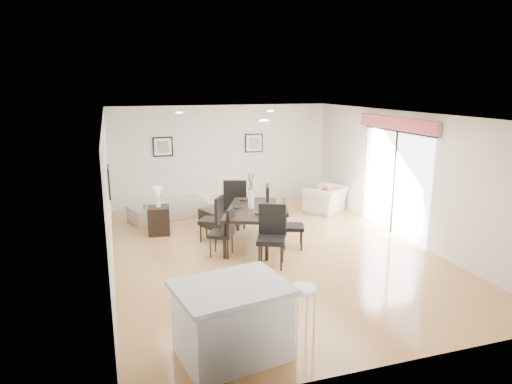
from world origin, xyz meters
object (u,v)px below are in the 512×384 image
object	(u,v)px
dining_chair_enear	(289,222)
bar_stool	(302,295)
dining_table	(251,212)
dining_chair_wnear	(225,229)
armchair	(326,199)
dining_chair_efar	(273,207)
coffee_table	(224,216)
dining_chair_head	(272,232)
sofa	(168,207)
side_table	(159,220)
dining_chair_wfar	(215,216)
kitchen_island	(232,320)
dining_chair_foot	(235,201)

from	to	relation	value
dining_chair_enear	bar_stool	xyz separation A→B (m)	(-1.15, -3.32, 0.12)
dining_table	dining_chair_wnear	world-z (taller)	dining_chair_wnear
armchair	dining_chair_efar	xyz separation A→B (m)	(-1.94, -1.31, 0.28)
dining_chair_enear	coffee_table	world-z (taller)	dining_chair_enear
dining_chair_wnear	bar_stool	distance (m)	3.26
dining_table	dining_chair_enear	world-z (taller)	dining_chair_enear
armchair	dining_chair_efar	world-z (taller)	dining_chair_efar
dining_chair_head	sofa	bearing A→B (deg)	136.29
bar_stool	side_table	bearing A→B (deg)	104.10
dining_chair_wfar	coffee_table	world-z (taller)	dining_chair_wfar
sofa	coffee_table	distance (m)	1.51
dining_chair_wfar	sofa	bearing A→B (deg)	-127.79
dining_chair_enear	dining_chair_wfar	bearing A→B (deg)	78.30
dining_table	coffee_table	xyz separation A→B (m)	(-0.21, 1.50, -0.49)
bar_stool	kitchen_island	bearing A→B (deg)	180.00
side_table	kitchen_island	xyz separation A→B (m)	(0.34, -5.01, 0.16)
dining_table	armchair	bearing A→B (deg)	58.78
dining_chair_efar	kitchen_island	world-z (taller)	dining_chair_efar
kitchen_island	bar_stool	xyz separation A→B (m)	(0.92, 0.00, 0.19)
bar_stool	dining_chair_wfar	bearing A→B (deg)	92.55
dining_table	dining_chair_enear	xyz separation A→B (m)	(0.66, -0.43, -0.15)
sofa	dining_chair_efar	distance (m)	2.84
dining_chair_wfar	coffee_table	size ratio (longest dim) A/B	0.94
armchair	coffee_table	distance (m)	2.83
dining_chair_efar	dining_table	bearing A→B (deg)	145.33
sofa	dining_chair_efar	bearing A→B (deg)	117.90
dining_chair_wfar	kitchen_island	size ratio (longest dim) A/B	0.65
dining_chair_wfar	dining_table	bearing A→B (deg)	90.37
dining_chair_enear	dining_chair_head	size ratio (longest dim) A/B	0.87
armchair	dining_chair_enear	size ratio (longest dim) A/B	1.04
sofa	dining_chair_wfar	distance (m)	2.16
dining_chair_efar	side_table	size ratio (longest dim) A/B	1.76
dining_chair_enear	armchair	bearing A→B (deg)	-19.94
dining_chair_foot	bar_stool	bearing A→B (deg)	100.63
dining_chair_wfar	coffee_table	bearing A→B (deg)	-170.60
armchair	kitchen_island	size ratio (longest dim) A/B	0.68
sofa	dining_chair_wfar	size ratio (longest dim) A/B	1.94
dining_chair_efar	bar_stool	bearing A→B (deg)	-176.77
dining_chair_wnear	dining_chair_efar	bearing A→B (deg)	156.22
armchair	dining_chair_head	xyz separation A→B (m)	(-2.55, -2.95, 0.30)
dining_chair_foot	dining_chair_wfar	bearing A→B (deg)	64.23
armchair	dining_chair_foot	xyz separation A→B (m)	(-2.62, -0.66, 0.32)
sofa	dining_table	xyz separation A→B (m)	(1.40, -2.43, 0.42)
armchair	dining_table	xyz separation A→B (m)	(-2.59, -1.80, 0.37)
sofa	dining_chair_efar	world-z (taller)	dining_chair_efar
dining_chair_head	kitchen_island	world-z (taller)	dining_chair_head
coffee_table	bar_stool	size ratio (longest dim) A/B	1.34
coffee_table	dining_chair_wnear	bearing A→B (deg)	-126.40
dining_chair_efar	dining_chair_foot	world-z (taller)	dining_chair_foot
dining_chair_foot	kitchen_island	size ratio (longest dim) A/B	0.78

